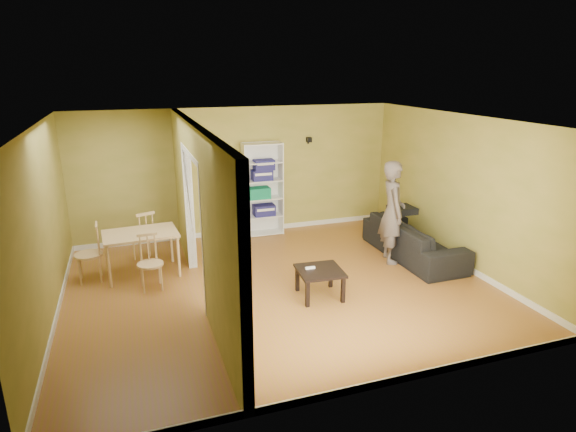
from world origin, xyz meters
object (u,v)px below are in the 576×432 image
object	(u,v)px
person	(393,203)
chair_left	(88,253)
bookshelf	(262,189)
sofa	(414,234)
dining_table	(140,237)
chair_far	(144,236)
chair_near	(150,263)
coffee_table	(320,274)

from	to	relation	value
person	chair_left	world-z (taller)	person
bookshelf	chair_left	xyz separation A→B (m)	(-3.30, -1.39, -0.47)
sofa	dining_table	bearing A→B (deg)	80.33
bookshelf	dining_table	bearing A→B (deg)	-150.72
dining_table	chair_far	size ratio (longest dim) A/B	1.25
chair_left	chair_near	world-z (taller)	chair_left
person	bookshelf	distance (m)	2.81
bookshelf	chair_left	bearing A→B (deg)	-157.16
person	chair_far	distance (m)	4.44
sofa	coffee_table	size ratio (longest dim) A/B	3.48
sofa	person	size ratio (longest dim) A/B	1.07
chair_near	sofa	bearing A→B (deg)	-4.71
coffee_table	dining_table	world-z (taller)	dining_table
bookshelf	dining_table	xyz separation A→B (m)	(-2.47, -1.39, -0.29)
chair_left	sofa	bearing A→B (deg)	80.02
person	dining_table	size ratio (longest dim) A/B	1.81
sofa	chair_near	bearing A→B (deg)	87.77
sofa	bookshelf	distance (m)	3.16
chair_left	chair_near	bearing A→B (deg)	53.88
person	bookshelf	xyz separation A→B (m)	(-1.76, 2.18, -0.11)
dining_table	chair_left	distance (m)	0.84
chair_near	chair_far	bearing A→B (deg)	88.80
sofa	chair_left	world-z (taller)	chair_left
chair_near	chair_far	size ratio (longest dim) A/B	0.93
sofa	chair_left	xyz separation A→B (m)	(-5.55, 0.77, 0.05)
coffee_table	chair_near	world-z (taller)	chair_near
coffee_table	chair_far	bearing A→B (deg)	136.25
bookshelf	chair_far	world-z (taller)	bookshelf
chair_near	chair_far	xyz separation A→B (m)	(-0.04, 1.23, 0.03)
coffee_table	chair_far	size ratio (longest dim) A/B	0.70
sofa	dining_table	world-z (taller)	sofa
coffee_table	chair_far	world-z (taller)	chair_far
sofa	chair_far	size ratio (longest dim) A/B	2.42
chair_left	chair_far	world-z (taller)	chair_left
sofa	dining_table	xyz separation A→B (m)	(-4.73, 0.77, 0.22)
chair_near	dining_table	bearing A→B (deg)	96.29
coffee_table	chair_far	distance (m)	3.37
bookshelf	person	bearing A→B (deg)	-51.14
person	chair_near	xyz separation A→B (m)	(-4.13, 0.17, -0.63)
sofa	person	xyz separation A→B (m)	(-0.49, -0.03, 0.63)
person	chair_near	bearing A→B (deg)	103.01
chair_near	coffee_table	bearing A→B (deg)	-27.48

